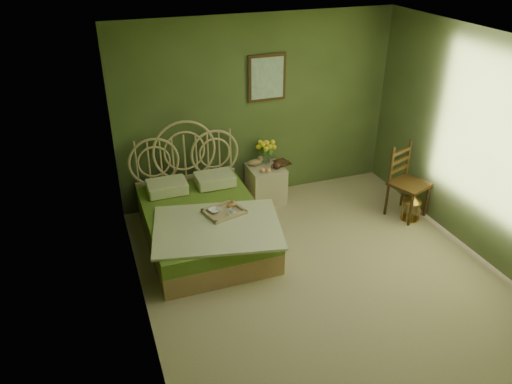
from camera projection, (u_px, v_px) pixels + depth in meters
name	position (u px, v px, depth m)	size (l,w,h in m)	color
floor	(325.00, 280.00, 5.71)	(4.50, 4.50, 0.00)	tan
ceiling	(344.00, 49.00, 4.48)	(4.50, 4.50, 0.00)	silver
wall_back	(258.00, 110.00, 6.96)	(4.00, 4.00, 0.00)	#566736
wall_left	(135.00, 212.00, 4.50)	(4.50, 4.50, 0.00)	#566736
wall_right	(490.00, 152.00, 5.69)	(4.50, 4.50, 0.00)	#566736
wall_art	(267.00, 78.00, 6.76)	(0.54, 0.04, 0.64)	#34200E
bed	(204.00, 222.00, 6.27)	(1.67, 2.11, 1.30)	tan
nightstand	(266.00, 179.00, 7.20)	(0.49, 0.49, 0.97)	beige
chair	(406.00, 176.00, 6.78)	(0.58, 0.58, 1.02)	#34200E
birdcage	(411.00, 207.00, 6.80)	(0.25, 0.25, 0.38)	#B7813A
book_lower	(277.00, 164.00, 7.16)	(0.18, 0.24, 0.02)	#381E0F
book_upper	(277.00, 163.00, 7.15)	(0.16, 0.21, 0.02)	#472819
cereal_bowl	(215.00, 210.00, 6.05)	(0.15, 0.15, 0.04)	white
coffee_cup	(232.00, 211.00, 6.01)	(0.07, 0.07, 0.07)	white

